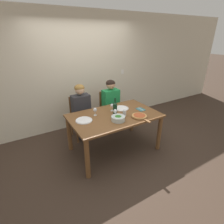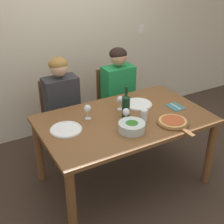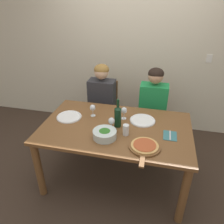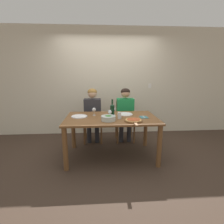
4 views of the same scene
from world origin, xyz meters
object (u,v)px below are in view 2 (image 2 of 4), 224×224
dinner_plate_right (138,104)px  wine_glass_left (88,109)px  person_man (119,87)px  wine_glass_centre (126,113)px  wine_bottle (126,105)px  chair_right (114,101)px  dinner_plate_left (66,129)px  wine_glass_right (120,100)px  water_tumbler (144,115)px  person_woman (62,100)px  fork_on_napkin (175,107)px  broccoli_bowl (132,127)px  chair_left (60,114)px  pizza_on_board (173,122)px

dinner_plate_right → wine_glass_left: wine_glass_left is taller
person_man → wine_glass_centre: (-0.40, -0.83, 0.13)m
person_man → wine_bottle: size_ratio=3.74×
chair_right → dinner_plate_left: chair_right is taller
wine_glass_right → person_man: bearing=61.0°
person_man → water_tumbler: 0.92m
person_man → person_woman: bearing=180.0°
wine_bottle → wine_glass_centre: size_ratio=2.20×
wine_glass_centre → fork_on_napkin: bearing=2.1°
broccoli_bowl → water_tumbler: 0.23m
chair_left → water_tumbler: size_ratio=7.82×
wine_glass_right → chair_right: bearing=65.1°
person_man → pizza_on_board: 1.07m
pizza_on_board → wine_glass_centre: 0.46m
broccoli_bowl → water_tumbler: (0.20, 0.10, 0.02)m
dinner_plate_left → wine_glass_centre: bearing=-14.2°
wine_bottle → chair_left: bearing=114.8°
chair_right → pizza_on_board: size_ratio=2.08×
wine_bottle → broccoli_bowl: bearing=-109.0°
wine_glass_left → chair_left: bearing=94.3°
water_tumbler → fork_on_napkin: bearing=10.1°
person_woman → dinner_plate_left: bearing=-107.7°
person_man → wine_bottle: (-0.35, -0.74, 0.16)m
chair_left → dinner_plate_right: 0.98m
chair_left → wine_glass_left: chair_left is taller
broccoli_bowl → pizza_on_board: size_ratio=0.55×
wine_glass_left → wine_glass_right: size_ratio=1.00×
dinner_plate_left → pizza_on_board: pizza_on_board is taller
person_man → wine_glass_left: person_man is taller
pizza_on_board → wine_glass_left: wine_glass_left is taller
pizza_on_board → dinner_plate_right: bearing=98.4°
wine_bottle → wine_glass_right: size_ratio=2.20×
person_woman → broccoli_bowl: size_ratio=5.01×
person_woman → pizza_on_board: person_woman is taller
person_man → fork_on_napkin: 0.84m
water_tumbler → pizza_on_board: bearing=-39.9°
dinner_plate_left → person_man: bearing=35.4°
chair_right → wine_glass_centre: size_ratio=6.19×
chair_right → water_tumbler: chair_right is taller
wine_glass_left → wine_glass_centre: 0.38m
chair_right → fork_on_napkin: bearing=-76.0°
person_woman → person_man: (0.74, 0.00, 0.00)m
wine_bottle → fork_on_napkin: 0.60m
person_man → dinner_plate_left: (-0.96, -0.69, 0.03)m
person_man → wine_glass_right: 0.66m
person_man → chair_left: bearing=171.5°
chair_left → dinner_plate_left: 0.87m
pizza_on_board → water_tumbler: 0.29m
dinner_plate_left → dinner_plate_right: bearing=7.6°
dinner_plate_left → wine_glass_right: wine_glass_right is taller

